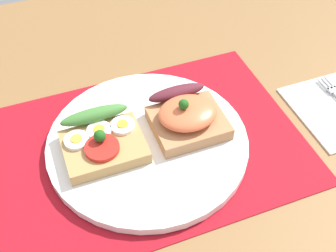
# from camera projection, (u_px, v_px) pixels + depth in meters

# --- Properties ---
(ground_plane) EXTENTS (1.20, 0.90, 0.03)m
(ground_plane) POSITION_uv_depth(u_px,v_px,m) (148.00, 154.00, 0.60)
(ground_plane) COLOR brown
(placemat) EXTENTS (0.42, 0.30, 0.00)m
(placemat) POSITION_uv_depth(u_px,v_px,m) (148.00, 146.00, 0.59)
(placemat) COLOR maroon
(placemat) RESTS_ON ground_plane
(plate) EXTENTS (0.28, 0.28, 0.01)m
(plate) POSITION_uv_depth(u_px,v_px,m) (148.00, 142.00, 0.58)
(plate) COLOR white
(plate) RESTS_ON placemat
(sandwich_egg_tomato) EXTENTS (0.11, 0.10, 0.04)m
(sandwich_egg_tomato) POSITION_uv_depth(u_px,v_px,m) (102.00, 141.00, 0.56)
(sandwich_egg_tomato) COLOR tan
(sandwich_egg_tomato) RESTS_ON plate
(sandwich_salmon) EXTENTS (0.10, 0.10, 0.06)m
(sandwich_salmon) POSITION_uv_depth(u_px,v_px,m) (187.00, 117.00, 0.58)
(sandwich_salmon) COLOR #B37B4F
(sandwich_salmon) RESTS_ON plate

